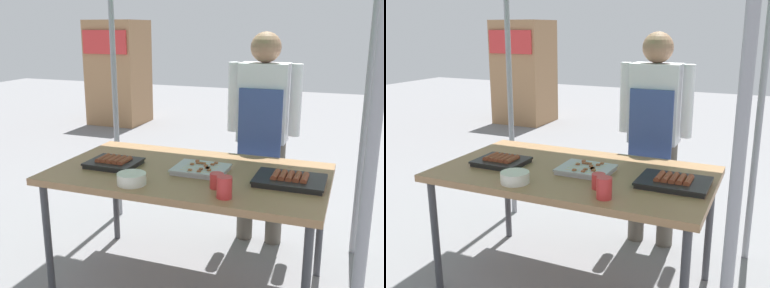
% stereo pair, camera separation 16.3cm
% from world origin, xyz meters
% --- Properties ---
extents(ground_plane, '(18.00, 18.00, 0.00)m').
position_xyz_m(ground_plane, '(0.00, 0.00, 0.00)').
color(ground_plane, slate).
extents(stall_table, '(1.60, 0.90, 0.75)m').
position_xyz_m(stall_table, '(0.00, 0.00, 0.70)').
color(stall_table, '#9E724C').
rests_on(stall_table, ground).
extents(tray_grilled_sausages, '(0.30, 0.25, 0.05)m').
position_xyz_m(tray_grilled_sausages, '(-0.46, -0.07, 0.77)').
color(tray_grilled_sausages, black).
rests_on(tray_grilled_sausages, stall_table).
extents(tray_meat_skewers, '(0.31, 0.25, 0.04)m').
position_xyz_m(tray_meat_skewers, '(0.07, 0.00, 0.77)').
color(tray_meat_skewers, '#ADADB2').
rests_on(tray_meat_skewers, stall_table).
extents(tray_pork_links, '(0.38, 0.28, 0.06)m').
position_xyz_m(tray_pork_links, '(0.59, -0.01, 0.77)').
color(tray_pork_links, black).
rests_on(tray_pork_links, stall_table).
extents(condiment_bowl, '(0.16, 0.16, 0.06)m').
position_xyz_m(condiment_bowl, '(-0.20, -0.32, 0.78)').
color(condiment_bowl, silver).
rests_on(condiment_bowl, stall_table).
extents(drink_cup_near_edge, '(0.07, 0.07, 0.08)m').
position_xyz_m(drink_cup_near_edge, '(0.24, -0.22, 0.79)').
color(drink_cup_near_edge, red).
rests_on(drink_cup_near_edge, stall_table).
extents(drink_cup_by_wok, '(0.08, 0.08, 0.11)m').
position_xyz_m(drink_cup_by_wok, '(0.32, -0.34, 0.80)').
color(drink_cup_by_wok, red).
rests_on(drink_cup_by_wok, stall_table).
extents(vendor_woman, '(0.52, 0.23, 1.54)m').
position_xyz_m(vendor_woman, '(0.27, 0.75, 0.91)').
color(vendor_woman, '#595147').
rests_on(vendor_woman, ground).
extents(neighbor_stall_left, '(0.85, 0.81, 1.68)m').
position_xyz_m(neighbor_stall_left, '(-2.85, 4.17, 0.84)').
color(neighbor_stall_left, '#9E724C').
rests_on(neighbor_stall_left, ground).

